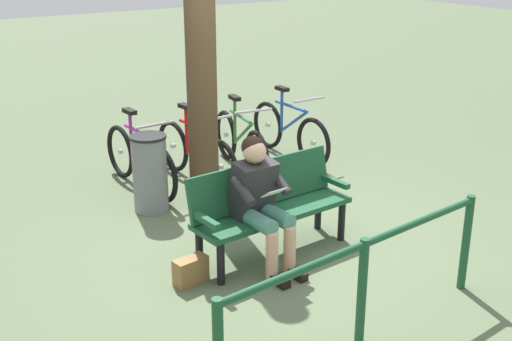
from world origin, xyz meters
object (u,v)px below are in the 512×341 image
at_px(bicycle_black, 290,131).
at_px(bicycle_blue, 241,143).
at_px(handbag, 191,271).
at_px(person_reading, 260,197).
at_px(tree_trunk, 201,53).
at_px(bicycle_orange, 196,154).
at_px(bicycle_silver, 140,160).
at_px(bench, 269,202).
at_px(litter_bin, 150,173).

bearing_deg(bicycle_black, bicycle_blue, -84.69).
bearing_deg(handbag, person_reading, 176.76).
bearing_deg(bicycle_black, tree_trunk, -66.07).
height_order(handbag, bicycle_black, bicycle_black).
distance_m(bicycle_orange, bicycle_silver, 0.68).
xyz_separation_m(tree_trunk, bicycle_silver, (0.41, -0.82, -1.34)).
relative_size(handbag, bicycle_silver, 0.18).
height_order(person_reading, bicycle_black, person_reading).
xyz_separation_m(person_reading, bicycle_black, (-2.06, -2.33, -0.31)).
bearing_deg(bicycle_black, handbag, -50.53).
height_order(bench, bicycle_blue, bicycle_blue).
height_order(litter_bin, bicycle_silver, bicycle_silver).
relative_size(litter_bin, bicycle_blue, 0.51).
xyz_separation_m(bench, bicycle_silver, (0.33, -2.18, -0.15)).
xyz_separation_m(bicycle_black, bicycle_orange, (1.51, 0.13, 0.00)).
bearing_deg(bench, bicycle_blue, -119.55).
bearing_deg(bench, handbag, 5.02).
relative_size(person_reading, handbag, 4.00).
height_order(tree_trunk, bicycle_blue, tree_trunk).
xyz_separation_m(bicycle_black, bicycle_silver, (2.17, -0.02, 0.00)).
height_order(bench, person_reading, person_reading).
height_order(person_reading, bicycle_orange, person_reading).
relative_size(bicycle_black, bicycle_orange, 1.00).
xyz_separation_m(person_reading, bicycle_silver, (0.11, -2.36, -0.31)).
distance_m(litter_bin, bicycle_black, 2.43).
xyz_separation_m(bench, person_reading, (0.21, 0.18, 0.16)).
bearing_deg(bicycle_silver, bicycle_orange, 73.07).
xyz_separation_m(bench, litter_bin, (0.50, -1.52, -0.08)).
xyz_separation_m(tree_trunk, bicycle_black, (-1.76, -0.80, -1.34)).
height_order(bicycle_black, bicycle_silver, same).
bearing_deg(handbag, bicycle_silver, -104.14).
bearing_deg(tree_trunk, bench, 86.80).
bearing_deg(bicycle_orange, litter_bin, -64.19).
bearing_deg(handbag, bench, -171.34).
bearing_deg(bicycle_silver, bicycle_blue, 81.79).
distance_m(bicycle_black, bicycle_orange, 1.52).
distance_m(person_reading, litter_bin, 1.74).
bearing_deg(bicycle_orange, bicycle_blue, 88.77).
height_order(person_reading, bicycle_silver, person_reading).
bearing_deg(bicycle_blue, handbag, -30.99).
relative_size(person_reading, bicycle_blue, 0.72).
height_order(litter_bin, bicycle_orange, bicycle_orange).
xyz_separation_m(bicycle_blue, bicycle_orange, (0.68, 0.05, 0.00)).
height_order(bench, bicycle_silver, bicycle_silver).
distance_m(handbag, bicycle_silver, 2.40).
height_order(handbag, tree_trunk, tree_trunk).
xyz_separation_m(litter_bin, bicycle_orange, (-0.83, -0.51, -0.07)).
bearing_deg(tree_trunk, bicycle_blue, -142.55).
distance_m(handbag, bicycle_black, 3.59).
bearing_deg(person_reading, bicycle_orange, -107.57).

